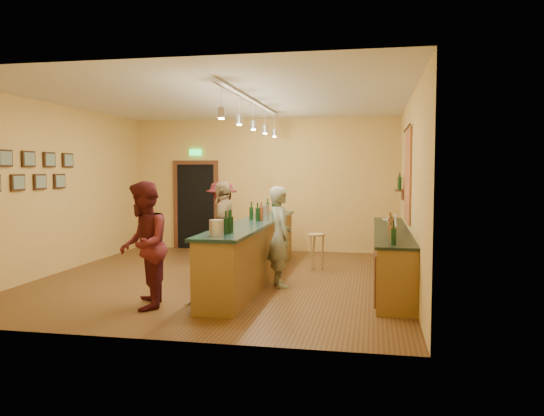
% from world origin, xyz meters
% --- Properties ---
extents(floor, '(7.00, 7.00, 0.00)m').
position_xyz_m(floor, '(0.00, 0.00, 0.00)').
color(floor, '#542D18').
rests_on(floor, ground).
extents(ceiling, '(6.50, 7.00, 0.02)m').
position_xyz_m(ceiling, '(0.00, 0.00, 3.20)').
color(ceiling, silver).
rests_on(ceiling, wall_back).
extents(wall_back, '(6.50, 0.02, 3.20)m').
position_xyz_m(wall_back, '(0.00, 3.50, 1.60)').
color(wall_back, '#DAAA51').
rests_on(wall_back, floor).
extents(wall_front, '(6.50, 0.02, 3.20)m').
position_xyz_m(wall_front, '(0.00, -3.50, 1.60)').
color(wall_front, '#DAAA51').
rests_on(wall_front, floor).
extents(wall_left, '(0.02, 7.00, 3.20)m').
position_xyz_m(wall_left, '(-3.25, 0.00, 1.60)').
color(wall_left, '#DAAA51').
rests_on(wall_left, floor).
extents(wall_right, '(0.02, 7.00, 3.20)m').
position_xyz_m(wall_right, '(3.25, 0.00, 1.60)').
color(wall_right, '#DAAA51').
rests_on(wall_right, floor).
extents(doorway, '(1.15, 0.09, 2.48)m').
position_xyz_m(doorway, '(-1.70, 3.47, 1.13)').
color(doorway, black).
rests_on(doorway, wall_back).
extents(tapestry, '(0.03, 1.40, 1.60)m').
position_xyz_m(tapestry, '(3.23, 0.40, 1.85)').
color(tapestry, maroon).
rests_on(tapestry, wall_right).
extents(bottle_shelf, '(0.17, 0.55, 0.54)m').
position_xyz_m(bottle_shelf, '(3.17, 1.90, 1.67)').
color(bottle_shelf, '#4E2A17').
rests_on(bottle_shelf, wall_right).
extents(picture_grid, '(0.06, 2.20, 0.70)m').
position_xyz_m(picture_grid, '(-3.21, -0.75, 1.95)').
color(picture_grid, '#382111').
rests_on(picture_grid, wall_left).
extents(back_counter, '(0.60, 4.55, 1.27)m').
position_xyz_m(back_counter, '(2.97, 0.18, 0.49)').
color(back_counter, brown).
rests_on(back_counter, floor).
extents(tasting_bar, '(0.73, 5.10, 1.38)m').
position_xyz_m(tasting_bar, '(0.56, -0.00, 0.61)').
color(tasting_bar, brown).
rests_on(tasting_bar, floor).
extents(pendant_track, '(0.11, 4.60, 0.50)m').
position_xyz_m(pendant_track, '(0.56, -0.00, 2.98)').
color(pendant_track, silver).
rests_on(pendant_track, ceiling).
extents(bartender, '(0.62, 0.73, 1.69)m').
position_xyz_m(bartender, '(1.11, -0.42, 0.84)').
color(bartender, gray).
rests_on(bartender, floor).
extents(customer_a, '(0.93, 1.05, 1.80)m').
position_xyz_m(customer_a, '(-0.53, -2.20, 0.90)').
color(customer_a, '#59191E').
rests_on(customer_a, floor).
extents(customer_b, '(0.55, 1.08, 1.77)m').
position_xyz_m(customer_b, '(0.01, -0.01, 0.89)').
color(customer_b, '#997A51').
rests_on(customer_b, floor).
extents(customer_c, '(1.00, 1.28, 1.74)m').
position_xyz_m(customer_c, '(-0.53, 1.74, 0.87)').
color(customer_c, '#59191E').
rests_on(customer_c, floor).
extents(bar_stool, '(0.35, 0.35, 0.71)m').
position_xyz_m(bar_stool, '(1.55, 1.17, 0.57)').
color(bar_stool, olive).
rests_on(bar_stool, floor).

